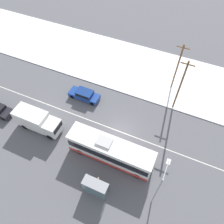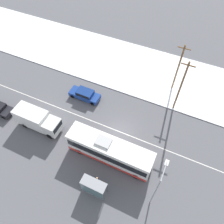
# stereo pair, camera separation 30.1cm
# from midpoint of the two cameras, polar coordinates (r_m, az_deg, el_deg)

# --- Properties ---
(ground_plane) EXTENTS (120.00, 120.00, 0.00)m
(ground_plane) POSITION_cam_midpoint_polar(r_m,az_deg,el_deg) (30.36, 2.32, -5.19)
(ground_plane) COLOR #56565B
(snow_lot) EXTENTS (80.00, 12.50, 0.12)m
(snow_lot) POSITION_cam_midpoint_polar(r_m,az_deg,el_deg) (38.50, 10.24, 10.11)
(snow_lot) COLOR white
(snow_lot) RESTS_ON ground_plane
(lane_marking_center) EXTENTS (60.00, 0.12, 0.00)m
(lane_marking_center) POSITION_cam_midpoint_polar(r_m,az_deg,el_deg) (30.36, 2.32, -5.19)
(lane_marking_center) COLOR silver
(lane_marking_center) RESTS_ON ground_plane
(city_bus) EXTENTS (10.73, 2.57, 3.50)m
(city_bus) POSITION_cam_midpoint_polar(r_m,az_deg,el_deg) (27.01, -0.27, -10.07)
(city_bus) COLOR white
(city_bus) RESTS_ON ground_plane
(box_truck) EXTENTS (6.44, 2.30, 2.90)m
(box_truck) POSITION_cam_midpoint_polar(r_m,az_deg,el_deg) (31.20, -18.72, -1.80)
(box_truck) COLOR silver
(box_truck) RESTS_ON ground_plane
(sedan_car) EXTENTS (4.76, 1.80, 1.51)m
(sedan_car) POSITION_cam_midpoint_polar(r_m,az_deg,el_deg) (33.67, -6.86, 4.66)
(sedan_car) COLOR navy
(sedan_car) RESTS_ON ground_plane
(pedestrian_at_stop) EXTENTS (0.58, 0.26, 1.60)m
(pedestrian_at_stop) POSITION_cam_midpoint_polar(r_m,az_deg,el_deg) (26.40, -3.56, -17.27)
(pedestrian_at_stop) COLOR #23232D
(pedestrian_at_stop) RESTS_ON ground_plane
(bus_shelter) EXTENTS (2.87, 1.20, 2.40)m
(bus_shelter) POSITION_cam_midpoint_polar(r_m,az_deg,el_deg) (25.40, -4.71, -19.14)
(bus_shelter) COLOR gray
(bus_shelter) RESTS_ON ground_plane
(streetlamp) EXTENTS (0.36, 2.27, 7.11)m
(streetlamp) POSITION_cam_midpoint_polar(r_m,az_deg,el_deg) (22.91, 12.20, -18.34)
(streetlamp) COLOR #9EA3A8
(streetlamp) RESTS_ON ground_plane
(utility_pole_roadside) EXTENTS (1.80, 0.24, 8.78)m
(utility_pole_roadside) POSITION_cam_midpoint_polar(r_m,az_deg,el_deg) (30.76, 17.77, 6.35)
(utility_pole_roadside) COLOR brown
(utility_pole_roadside) RESTS_ON ground_plane
(utility_pole_snowlot) EXTENTS (1.80, 0.24, 8.21)m
(utility_pole_snowlot) POSITION_cam_midpoint_polar(r_m,az_deg,el_deg) (33.85, 17.13, 10.96)
(utility_pole_snowlot) COLOR brown
(utility_pole_snowlot) RESTS_ON ground_plane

